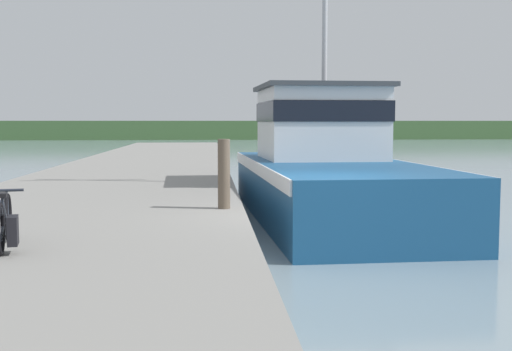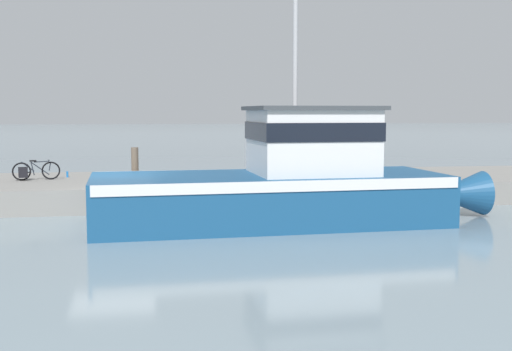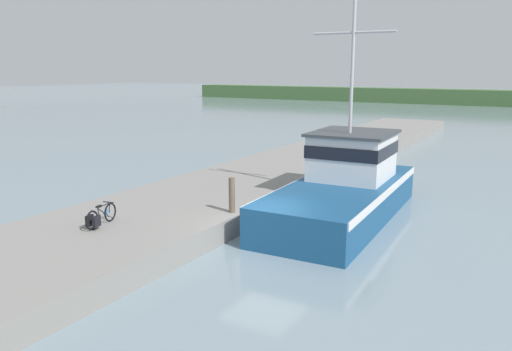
% 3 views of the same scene
% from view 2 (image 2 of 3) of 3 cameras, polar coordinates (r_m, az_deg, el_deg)
% --- Properties ---
extents(ground_plane, '(320.00, 320.00, 0.00)m').
position_cam_2_polar(ground_plane, '(19.88, -12.68, -4.07)').
color(ground_plane, gray).
extents(dock_pier, '(6.35, 80.00, 0.84)m').
position_cam_2_polar(dock_pier, '(24.34, -12.09, -1.30)').
color(dock_pier, gray).
rests_on(dock_pier, ground_plane).
extents(fishing_boat_main, '(4.29, 12.28, 8.86)m').
position_cam_2_polar(fishing_boat_main, '(19.10, 2.82, -0.41)').
color(fishing_boat_main, navy).
rests_on(fishing_boat_main, ground_plane).
extents(bicycle_touring, '(0.64, 1.66, 0.73)m').
position_cam_2_polar(bicycle_touring, '(24.75, -19.29, 0.38)').
color(bicycle_touring, black).
rests_on(bicycle_touring, dock_pier).
extents(mooring_post, '(0.23, 0.23, 1.32)m').
position_cam_2_polar(mooring_post, '(21.43, -10.71, 0.70)').
color(mooring_post, brown).
rests_on(mooring_post, dock_pier).
extents(water_bottle_on_curb, '(0.08, 0.08, 0.23)m').
position_cam_2_polar(water_bottle_on_curb, '(25.45, -16.42, 0.10)').
color(water_bottle_on_curb, blue).
rests_on(water_bottle_on_curb, dock_pier).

